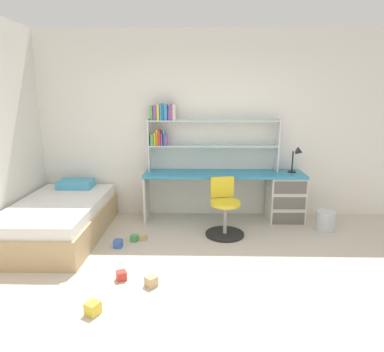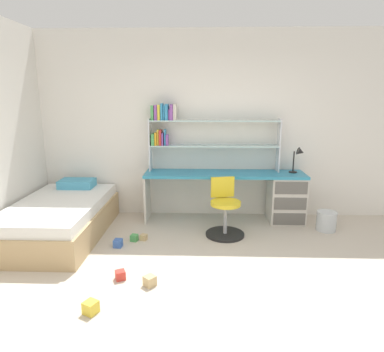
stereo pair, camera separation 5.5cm
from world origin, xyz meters
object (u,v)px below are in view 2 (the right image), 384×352
object	(u,v)px
desk_lamp	(299,156)
swivel_chair	(225,213)
desk	(268,193)
bookshelf_hutch	(192,130)
toy_block_yellow_4	(91,307)
toy_block_green_0	(134,238)
waste_bin	(326,221)
toy_block_natural_2	(150,281)
toy_block_natural_5	(144,237)
toy_block_blue_3	(118,243)
toy_block_red_1	(120,275)
bed_platform	(60,218)

from	to	relation	value
desk_lamp	swivel_chair	world-z (taller)	desk_lamp
desk	swivel_chair	distance (m)	0.87
bookshelf_hutch	toy_block_yellow_4	xyz separation A→B (m)	(-0.78, -2.44, -1.29)
toy_block_green_0	waste_bin	bearing A→B (deg)	9.85
toy_block_natural_2	toy_block_natural_5	distance (m)	1.11
toy_block_blue_3	waste_bin	bearing A→B (deg)	12.94
toy_block_red_1	toy_block_blue_3	world-z (taller)	toy_block_blue_3
bed_platform	waste_bin	bearing A→B (deg)	4.99
waste_bin	toy_block_blue_3	world-z (taller)	waste_bin
toy_block_natural_2	bed_platform	bearing A→B (deg)	139.38
toy_block_red_1	waste_bin	bearing A→B (deg)	28.56
swivel_chair	waste_bin	xyz separation A→B (m)	(1.43, 0.20, -0.16)
toy_block_blue_3	toy_block_yellow_4	distance (m)	1.31
bookshelf_hutch	toy_block_natural_2	bearing A→B (deg)	-99.77
waste_bin	toy_block_natural_5	bearing A→B (deg)	-170.40
waste_bin	toy_block_yellow_4	xyz separation A→B (m)	(-2.68, -1.95, -0.08)
toy_block_natural_2	toy_block_natural_5	bearing A→B (deg)	103.04
swivel_chair	toy_block_natural_5	size ratio (longest dim) A/B	9.99
desk_lamp	toy_block_red_1	bearing A→B (deg)	-141.50
toy_block_yellow_4	bookshelf_hutch	bearing A→B (deg)	72.21
toy_block_yellow_4	toy_block_natural_5	distance (m)	1.54
desk	toy_block_red_1	world-z (taller)	desk
swivel_chair	bed_platform	world-z (taller)	swivel_chair
desk_lamp	bed_platform	distance (m)	3.43
desk_lamp	waste_bin	bearing A→B (deg)	-47.73
toy_block_natural_2	waste_bin	bearing A→B (deg)	33.79
desk_lamp	toy_block_natural_5	size ratio (longest dim) A/B	4.99
bed_platform	toy_block_yellow_4	xyz separation A→B (m)	(0.94, -1.63, -0.19)
bookshelf_hutch	toy_block_blue_3	size ratio (longest dim) A/B	19.54
bed_platform	desk_lamp	bearing A→B (deg)	11.87
desk	bookshelf_hutch	world-z (taller)	bookshelf_hutch
waste_bin	toy_block_natural_5	world-z (taller)	waste_bin
bed_platform	toy_block_yellow_4	bearing A→B (deg)	-60.10
bed_platform	bookshelf_hutch	bearing A→B (deg)	25.22
swivel_chair	toy_block_red_1	distance (m)	1.67
desk	toy_block_natural_2	distance (m)	2.40
desk	toy_block_yellow_4	distance (m)	3.02
toy_block_natural_2	bookshelf_hutch	bearing A→B (deg)	80.23
bookshelf_hutch	desk_lamp	world-z (taller)	bookshelf_hutch
waste_bin	toy_block_natural_5	xyz separation A→B (m)	(-2.49, -0.42, -0.10)
bookshelf_hutch	toy_block_red_1	world-z (taller)	bookshelf_hutch
swivel_chair	bed_platform	xyz separation A→B (m)	(-2.19, -0.12, -0.05)
swivel_chair	toy_block_green_0	size ratio (longest dim) A/B	9.05
desk_lamp	toy_block_natural_5	distance (m)	2.48
swivel_chair	toy_block_blue_3	size ratio (longest dim) A/B	7.78
toy_block_natural_2	desk	bearing A→B (deg)	51.46
swivel_chair	toy_block_natural_5	world-z (taller)	swivel_chair
toy_block_red_1	toy_block_natural_5	bearing A→B (deg)	85.94
toy_block_yellow_4	toy_block_natural_5	size ratio (longest dim) A/B	1.42
desk	toy_block_blue_3	size ratio (longest dim) A/B	23.80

